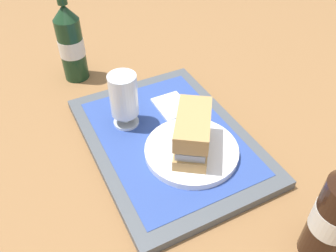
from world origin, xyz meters
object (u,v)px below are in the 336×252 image
plate (191,151)px  sandwich (193,131)px  beer_bottle (71,42)px  beer_glass (124,98)px

plate → sandwich: bearing=-34.5°
plate → beer_bottle: size_ratio=0.71×
plate → beer_bottle: bearing=16.8°
sandwich → beer_glass: size_ratio=1.15×
sandwich → beer_bottle: (0.40, 0.13, 0.03)m
sandwich → beer_bottle: beer_bottle is taller
beer_bottle → sandwich: bearing=-162.8°
beer_bottle → beer_glass: bearing=-171.3°
plate → beer_glass: beer_glass is taller
beer_glass → beer_bottle: (0.26, 0.04, 0.01)m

